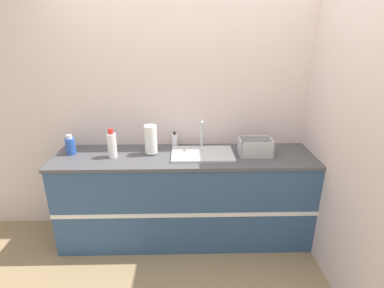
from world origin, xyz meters
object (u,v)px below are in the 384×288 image
(bottle_white_spray, at_px, (112,145))
(soap_dispenser, at_px, (175,140))
(dish_rack, at_px, (255,149))
(paper_towel_roll, at_px, (151,140))
(bottle_blue, at_px, (70,146))
(sink, at_px, (202,153))

(bottle_white_spray, distance_m, soap_dispenser, 0.61)
(dish_rack, bearing_deg, paper_towel_roll, 177.48)
(bottle_blue, bearing_deg, sink, -2.24)
(bottle_white_spray, bearing_deg, bottle_blue, 168.83)
(dish_rack, relative_size, bottle_white_spray, 1.11)
(dish_rack, bearing_deg, soap_dispenser, 163.22)
(paper_towel_roll, bearing_deg, sink, -4.00)
(sink, relative_size, bottle_blue, 3.04)
(paper_towel_roll, xyz_separation_m, dish_rack, (0.96, -0.04, -0.08))
(sink, height_order, dish_rack, sink)
(dish_rack, distance_m, bottle_blue, 1.71)
(dish_rack, bearing_deg, bottle_white_spray, -179.00)
(paper_towel_roll, bearing_deg, bottle_white_spray, -169.25)
(dish_rack, bearing_deg, sink, 178.93)
(sink, relative_size, paper_towel_roll, 2.08)
(sink, relative_size, dish_rack, 1.90)
(sink, bearing_deg, soap_dispenser, 140.48)
(dish_rack, xyz_separation_m, bottle_white_spray, (-1.31, -0.02, 0.06))
(bottle_blue, xyz_separation_m, bottle_white_spray, (0.40, -0.08, 0.04))
(sink, distance_m, bottle_white_spray, 0.83)
(sink, distance_m, paper_towel_roll, 0.49)
(paper_towel_roll, bearing_deg, bottle_blue, 178.88)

